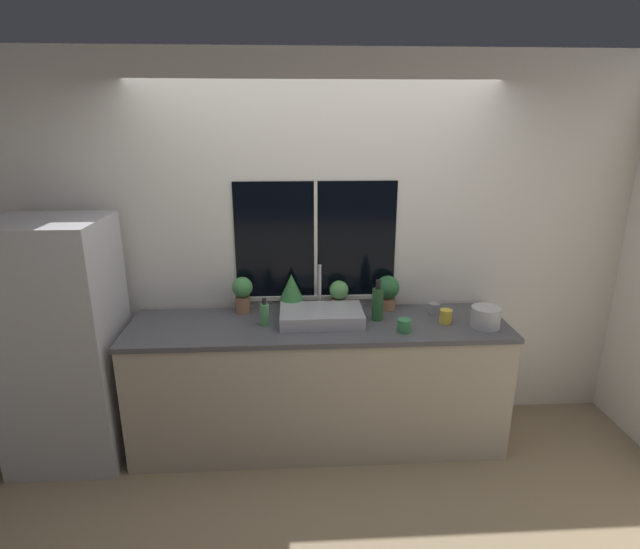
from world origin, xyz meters
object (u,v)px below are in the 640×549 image
object	(u,v)px
potted_plant_center_right	(339,294)
sink	(321,315)
soap_bottle	(265,314)
kettle	(486,316)
mug_yellow	(446,316)
potted_plant_center_left	(291,289)
refrigerator	(62,344)
potted_plant_far_right	(388,290)
potted_plant_far_left	(243,292)
mug_green	(404,326)
bottle_tall	(378,303)
mug_grey	(434,309)

from	to	relation	value
potted_plant_center_right	sink	bearing A→B (deg)	-123.18
potted_plant_center_right	soap_bottle	size ratio (longest dim) A/B	1.16
sink	soap_bottle	size ratio (longest dim) A/B	2.96
kettle	mug_yellow	bearing A→B (deg)	162.17
potted_plant_center_right	kettle	world-z (taller)	potted_plant_center_right
potted_plant_center_left	kettle	world-z (taller)	potted_plant_center_left
refrigerator	mug_yellow	size ratio (longest dim) A/B	17.50
refrigerator	potted_plant_far_right	world-z (taller)	refrigerator
refrigerator	potted_plant_far_left	world-z (taller)	refrigerator
potted_plant_far_left	potted_plant_center_left	xyz separation A→B (m)	(0.35, 0.00, 0.02)
potted_plant_center_left	refrigerator	bearing A→B (deg)	-169.12
soap_bottle	mug_green	bearing A→B (deg)	-10.24
potted_plant_center_left	potted_plant_far_right	bearing A→B (deg)	0.00
refrigerator	bottle_tall	world-z (taller)	refrigerator
soap_bottle	mug_grey	distance (m)	1.20
potted_plant_center_right	mug_yellow	world-z (taller)	potted_plant_center_right
bottle_tall	kettle	bearing A→B (deg)	-12.95
soap_bottle	potted_plant_center_left	bearing A→B (deg)	53.69
refrigerator	mug_green	world-z (taller)	refrigerator
sink	soap_bottle	world-z (taller)	sink
refrigerator	mug_grey	bearing A→B (deg)	3.94
potted_plant_far_right	mug_green	size ratio (longest dim) A/B	2.85
potted_plant_far_right	mug_yellow	bearing A→B (deg)	-38.86
sink	mug_grey	distance (m)	0.82
mug_green	sink	bearing A→B (deg)	159.45
potted_plant_center_right	kettle	bearing A→B (deg)	-20.86
potted_plant_far_right	bottle_tall	world-z (taller)	bottle_tall
refrigerator	soap_bottle	distance (m)	1.34
potted_plant_center_left	mug_yellow	world-z (taller)	potted_plant_center_left
potted_plant_far_left	soap_bottle	bearing A→B (deg)	-56.11
potted_plant_center_left	mug_grey	bearing A→B (deg)	-6.59
refrigerator	potted_plant_far_right	distance (m)	2.24
potted_plant_far_left	kettle	world-z (taller)	potted_plant_far_left
potted_plant_center_right	bottle_tall	size ratio (longest dim) A/B	0.77
mug_grey	sink	bearing A→B (deg)	-173.15
bottle_tall	mug_yellow	bearing A→B (deg)	-10.26
bottle_tall	kettle	world-z (taller)	bottle_tall
potted_plant_far_right	soap_bottle	world-z (taller)	potted_plant_far_right
potted_plant_far_right	refrigerator	bearing A→B (deg)	-172.50
refrigerator	sink	world-z (taller)	refrigerator
bottle_tall	mug_green	world-z (taller)	bottle_tall
bottle_tall	mug_green	distance (m)	0.27
potted_plant_center_left	soap_bottle	distance (m)	0.32
potted_plant_far_left	refrigerator	bearing A→B (deg)	-165.97
potted_plant_far_left	mug_grey	world-z (taller)	potted_plant_far_left
potted_plant_center_left	mug_green	world-z (taller)	potted_plant_center_left
sink	mug_green	world-z (taller)	sink
potted_plant_center_right	soap_bottle	world-z (taller)	potted_plant_center_right
potted_plant_far_left	potted_plant_far_right	distance (m)	1.05
kettle	soap_bottle	bearing A→B (deg)	175.59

